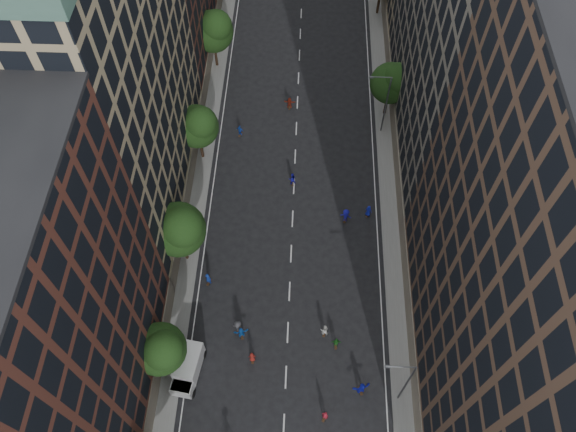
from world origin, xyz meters
name	(u,v)px	position (x,y,z in m)	size (l,w,h in m)	color
ground	(295,160)	(0.00, 40.00, 0.00)	(240.00, 240.00, 0.00)	black
sidewalk_left	(204,111)	(-12.00, 47.50, 0.07)	(4.00, 105.00, 0.15)	slate
sidewalk_right	(391,116)	(12.00, 47.50, 0.07)	(4.00, 105.00, 0.15)	slate
bldg_left_a	(19,339)	(-19.00, 11.00, 15.00)	(14.00, 22.00, 30.00)	#50281E
bldg_left_b	(88,80)	(-19.00, 35.00, 17.00)	(14.00, 26.00, 34.00)	#978562
bldg_right_a	(559,289)	(19.00, 15.00, 18.00)	(14.00, 30.00, 36.00)	#4D3629
bldg_right_b	(489,31)	(19.00, 44.00, 16.50)	(14.00, 28.00, 33.00)	#645E53
tree_left_1	(161,349)	(-11.02, 13.86, 5.55)	(4.80, 4.80, 8.21)	black
tree_left_2	(180,229)	(-10.99, 25.83, 6.36)	(5.60, 5.60, 9.45)	black
tree_left_3	(198,125)	(-11.02, 39.85, 5.82)	(5.00, 5.00, 8.58)	black
tree_left_4	(214,30)	(-11.00, 55.84, 6.10)	(5.40, 5.40, 9.08)	black
tree_right_a	(392,82)	(11.38, 47.85, 5.63)	(5.00, 5.00, 8.39)	black
streetlamp_near	(405,381)	(10.37, 12.00, 5.17)	(2.64, 0.22, 9.06)	#595B60
streetlamp_far	(385,102)	(10.37, 45.00, 5.17)	(2.64, 0.22, 9.06)	#595B60
cargo_van	(187,368)	(-9.28, 13.59, 1.35)	(2.93, 5.07, 2.56)	#BDBDBF
skater_5	(361,388)	(7.10, 12.46, 0.93)	(1.72, 0.55, 1.86)	#161CB5
skater_6	(252,357)	(-3.31, 15.08, 0.75)	(0.73, 0.48, 1.50)	maroon
skater_7	(325,416)	(3.71, 9.88, 0.86)	(0.63, 0.41, 1.72)	maroon
skater_8	(324,330)	(3.61, 18.05, 0.85)	(0.83, 0.65, 1.71)	silver
skater_9	(238,327)	(-4.92, 18.03, 0.89)	(1.15, 0.66, 1.79)	#38383C
skater_10	(336,343)	(4.78, 16.81, 0.84)	(0.98, 0.41, 1.67)	#1C5E1C
skater_11	(241,333)	(-4.56, 17.47, 0.81)	(1.49, 0.48, 1.61)	blue
skater_12	(368,211)	(8.50, 32.37, 0.79)	(0.77, 0.50, 1.58)	#1720BE
skater_13	(208,279)	(-8.50, 23.18, 0.91)	(0.66, 0.43, 1.82)	navy
skater_14	(292,179)	(-0.24, 36.43, 0.87)	(0.85, 0.66, 1.74)	#141292
skater_15	(346,216)	(5.93, 31.51, 0.96)	(1.24, 0.71, 1.92)	#16139E
skater_16	(240,131)	(-6.95, 43.69, 0.77)	(0.91, 0.38, 1.55)	#153FB0
skater_17	(290,103)	(-1.00, 48.56, 0.81)	(1.50, 0.48, 1.62)	maroon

